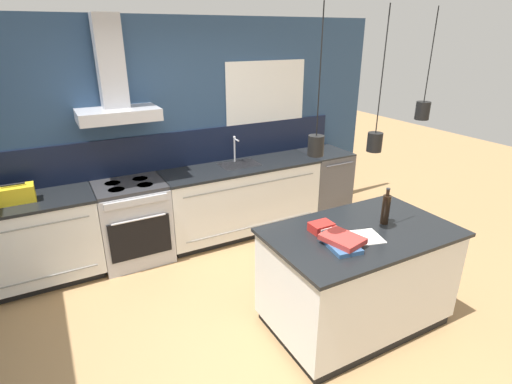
{
  "coord_description": "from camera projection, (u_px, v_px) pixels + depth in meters",
  "views": [
    {
      "loc": [
        -1.31,
        -2.49,
        2.42
      ],
      "look_at": [
        0.31,
        0.52,
        1.05
      ],
      "focal_mm": 28.0,
      "sensor_mm": 36.0,
      "label": 1
    }
  ],
  "objects": [
    {
      "name": "bottle_on_island",
      "position": [
        386.0,
        209.0,
        3.35
      ],
      "size": [
        0.07,
        0.07,
        0.32
      ],
      "color": "black",
      "rests_on": "kitchen_island"
    },
    {
      "name": "dishwasher",
      "position": [
        323.0,
        183.0,
        5.61
      ],
      "size": [
        0.59,
        0.65,
        0.91
      ],
      "color": "#4C4C51",
      "rests_on": "ground_plane"
    },
    {
      "name": "red_supply_box",
      "position": [
        321.0,
        227.0,
        3.25
      ],
      "size": [
        0.19,
        0.14,
        0.07
      ],
      "color": "red",
      "rests_on": "kitchen_island"
    },
    {
      "name": "book_stack",
      "position": [
        341.0,
        241.0,
        3.02
      ],
      "size": [
        0.3,
        0.36,
        0.08
      ],
      "color": "#335684",
      "rests_on": "kitchen_island"
    },
    {
      "name": "paper_pile",
      "position": [
        358.0,
        238.0,
        3.15
      ],
      "size": [
        0.42,
        0.34,
        0.01
      ],
      "color": "silver",
      "rests_on": "kitchen_island"
    },
    {
      "name": "counter_run_left",
      "position": [
        26.0,
        244.0,
        3.98
      ],
      "size": [
        1.39,
        0.64,
        0.91
      ],
      "color": "black",
      "rests_on": "ground_plane"
    },
    {
      "name": "oven_range",
      "position": [
        134.0,
        222.0,
        4.45
      ],
      "size": [
        0.74,
        0.66,
        0.91
      ],
      "color": "#B5B5BA",
      "rests_on": "ground_plane"
    },
    {
      "name": "wall_back",
      "position": [
        170.0,
        131.0,
        4.62
      ],
      "size": [
        5.6,
        2.5,
        2.6
      ],
      "color": "navy",
      "rests_on": "ground_plane"
    },
    {
      "name": "kitchen_island",
      "position": [
        357.0,
        277.0,
        3.44
      ],
      "size": [
        1.56,
        0.95,
        0.91
      ],
      "color": "black",
      "rests_on": "ground_plane"
    },
    {
      "name": "yellow_toolbox",
      "position": [
        15.0,
        194.0,
        3.79
      ],
      "size": [
        0.34,
        0.18,
        0.19
      ],
      "color": "gold",
      "rests_on": "counter_run_left"
    },
    {
      "name": "ground_plane",
      "position": [
        253.0,
        328.0,
        3.51
      ],
      "size": [
        16.0,
        16.0,
        0.0
      ],
      "primitive_type": "plane",
      "color": "#A87F51",
      "rests_on": "ground"
    },
    {
      "name": "counter_run_sink",
      "position": [
        242.0,
        199.0,
        5.05
      ],
      "size": [
        1.97,
        0.64,
        1.24
      ],
      "color": "black",
      "rests_on": "ground_plane"
    }
  ]
}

